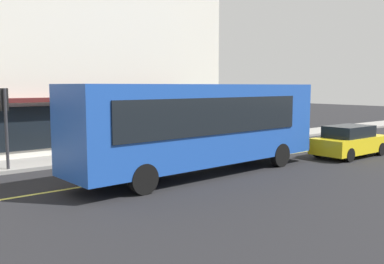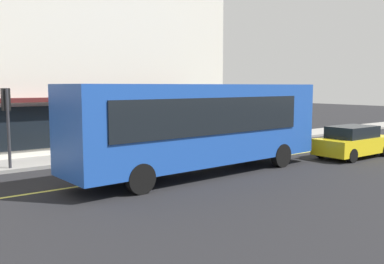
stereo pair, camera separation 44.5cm
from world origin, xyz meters
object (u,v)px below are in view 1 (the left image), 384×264
at_px(pedestrian_at_corner, 174,130).
at_px(pedestrian_near_storefront, 200,125).
at_px(traffic_light, 4,109).
at_px(car_yellow, 350,141).
at_px(bus, 202,123).
at_px(pedestrian_by_curb, 236,123).

relative_size(pedestrian_at_corner, pedestrian_near_storefront, 0.98).
height_order(traffic_light, car_yellow, traffic_light).
bearing_deg(car_yellow, pedestrian_at_corner, 126.95).
bearing_deg(pedestrian_near_storefront, traffic_light, -172.13).
bearing_deg(pedestrian_at_corner, bus, -116.27).
bearing_deg(car_yellow, bus, 170.09).
bearing_deg(pedestrian_by_curb, pedestrian_near_storefront, 144.14).
relative_size(traffic_light, car_yellow, 0.74).
xyz_separation_m(bus, pedestrian_by_curb, (7.22, 5.39, -0.79)).
xyz_separation_m(pedestrian_at_corner, pedestrian_by_curb, (4.39, -0.34, 0.11)).
relative_size(traffic_light, pedestrian_near_storefront, 1.99).
distance_m(bus, car_yellow, 8.44).
distance_m(car_yellow, pedestrian_by_curb, 6.92).
bearing_deg(pedestrian_by_curb, bus, -143.26).
bearing_deg(pedestrian_at_corner, pedestrian_near_storefront, 19.81).
height_order(traffic_light, pedestrian_by_curb, traffic_light).
distance_m(traffic_light, car_yellow, 15.69).
height_order(bus, car_yellow, bus).
distance_m(bus, traffic_light, 7.84).
bearing_deg(bus, pedestrian_at_corner, 63.73).
distance_m(pedestrian_at_corner, pedestrian_near_storefront, 2.78).
relative_size(bus, traffic_light, 3.51).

